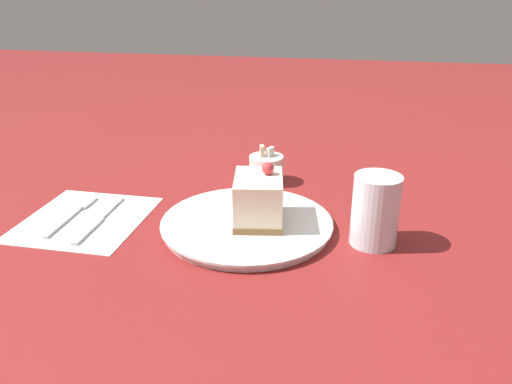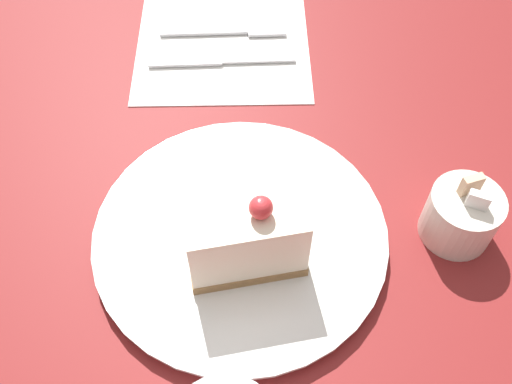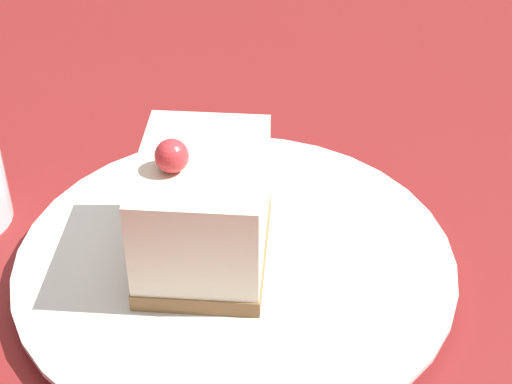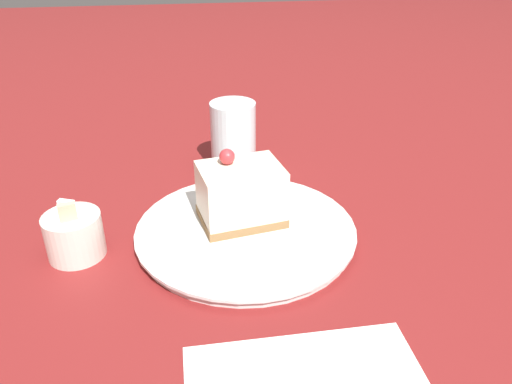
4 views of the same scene
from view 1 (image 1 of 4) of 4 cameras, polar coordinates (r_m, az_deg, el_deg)
The scene contains 8 objects.
ground_plane at distance 0.83m, azimuth 0.11°, elevation -4.57°, with size 4.00×4.00×0.00m, color maroon.
plate at distance 0.84m, azimuth -1.06°, elevation -3.66°, with size 0.29×0.29×0.02m.
cake_slice at distance 0.82m, azimuth 0.36°, elevation -0.81°, with size 0.10×0.12×0.10m.
napkin at distance 0.92m, azimuth -18.93°, elevation -2.90°, with size 0.20×0.22×0.00m.
fork at distance 0.95m, azimuth -20.02°, elevation -2.14°, with size 0.02×0.17×0.00m.
knife at distance 0.90m, azimuth -17.89°, elevation -3.36°, with size 0.02×0.18×0.00m.
sugar_bowl at distance 1.03m, azimuth 1.18°, elevation 2.67°, with size 0.07×0.07×0.08m.
drinking_glass at distance 0.80m, azimuth 13.48°, elevation -2.07°, with size 0.07×0.07×0.11m.
Camera 1 is at (0.14, -0.72, 0.39)m, focal length 35.00 mm.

